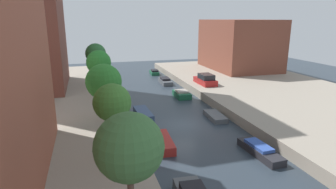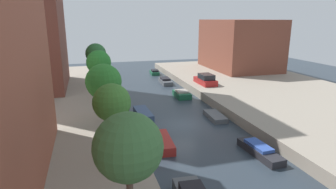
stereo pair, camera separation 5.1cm
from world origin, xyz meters
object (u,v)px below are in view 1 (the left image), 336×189
object	(u,v)px
moored_boat_right_3	(182,94)
moored_boat_right_4	(165,81)
street_tree_2	(104,82)
moored_boat_left_3	(143,114)
moored_boat_right_1	(260,150)
street_tree_1	(112,103)
street_tree_0	(129,148)
moored_boat_left_2	(162,142)
parked_car	(205,80)
street_tree_4	(96,54)
moored_boat_right_2	(215,116)
moored_boat_right_5	(154,72)
low_block_right	(239,45)
street_tree_3	(99,63)

from	to	relation	value
moored_boat_right_3	moored_boat_right_4	bearing A→B (deg)	89.35
street_tree_2	moored_boat_left_3	size ratio (longest dim) A/B	1.27
moored_boat_right_1	moored_boat_right_4	world-z (taller)	moored_boat_right_4
street_tree_1	moored_boat_left_3	world-z (taller)	street_tree_1
street_tree_0	moored_boat_left_2	world-z (taller)	street_tree_0
moored_boat_right_1	moored_boat_right_4	size ratio (longest dim) A/B	1.06
moored_boat_right_1	parked_car	bearing A→B (deg)	78.70
moored_boat_left_3	moored_boat_right_1	world-z (taller)	moored_boat_right_1
street_tree_0	street_tree_4	size ratio (longest dim) A/B	0.98
street_tree_2	moored_boat_right_2	size ratio (longest dim) A/B	1.49
street_tree_0	parked_car	bearing A→B (deg)	60.67
street_tree_0	moored_boat_right_5	distance (m)	40.97
street_tree_2	moored_boat_right_3	size ratio (longest dim) A/B	1.62
low_block_right	street_tree_3	bearing A→B (deg)	-151.89
street_tree_2	moored_boat_right_3	xyz separation A→B (m)	(10.15, 8.84, -4.13)
moored_boat_left_3	moored_boat_right_2	bearing A→B (deg)	-19.67
parked_car	moored_boat_right_1	distance (m)	19.24
street_tree_4	parked_car	bearing A→B (deg)	-17.52
moored_boat_left_2	moored_boat_right_2	bearing A→B (deg)	34.64
street_tree_4	low_block_right	bearing A→B (deg)	12.63
moored_boat_right_1	street_tree_0	bearing A→B (deg)	-147.75
street_tree_1	moored_boat_left_2	bearing A→B (deg)	39.37
street_tree_4	street_tree_2	bearing A→B (deg)	-90.00
parked_car	street_tree_0	bearing A→B (deg)	-119.33
low_block_right	moored_boat_right_2	bearing A→B (deg)	-124.37
moored_boat_right_5	moored_boat_left_3	bearing A→B (deg)	-106.36
street_tree_2	moored_boat_right_2	world-z (taller)	street_tree_2
moored_boat_left_2	moored_boat_right_5	bearing A→B (deg)	77.60
moored_boat_left_2	moored_boat_right_2	world-z (taller)	moored_boat_left_2
street_tree_0	moored_boat_right_2	world-z (taller)	street_tree_0
street_tree_3	street_tree_4	distance (m)	7.77
moored_boat_left_2	moored_boat_left_3	xyz separation A→B (m)	(-0.04, 7.20, 0.00)
low_block_right	street_tree_1	bearing A→B (deg)	-131.01
moored_boat_left_3	moored_boat_right_1	distance (m)	12.52
street_tree_4	parked_car	distance (m)	15.42
moored_boat_right_3	street_tree_1	bearing A→B (deg)	-121.54
low_block_right	street_tree_0	world-z (taller)	low_block_right
street_tree_0	moored_boat_right_4	xyz separation A→B (m)	(10.25, 31.56, -4.66)
street_tree_2	moored_boat_right_1	distance (m)	13.81
moored_boat_left_2	moored_boat_right_5	xyz separation A→B (m)	(6.44, 29.29, 0.03)
moored_boat_left_3	moored_boat_right_2	distance (m)	7.33
street_tree_4	parked_car	xyz separation A→B (m)	(14.32, -4.52, -3.53)
parked_car	moored_boat_left_3	xyz separation A→B (m)	(-10.42, -8.22, -1.26)
street_tree_3	moored_boat_left_2	distance (m)	13.63
moored_boat_right_4	moored_boat_right_2	bearing A→B (deg)	-88.11
moored_boat_right_4	moored_boat_right_5	xyz separation A→B (m)	(0.14, 7.80, -0.02)
street_tree_1	moored_boat_right_2	bearing A→B (deg)	36.44
street_tree_2	moored_boat_right_5	distance (m)	27.23
parked_car	moored_boat_left_2	bearing A→B (deg)	-123.92
street_tree_2	street_tree_3	bearing A→B (deg)	90.00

